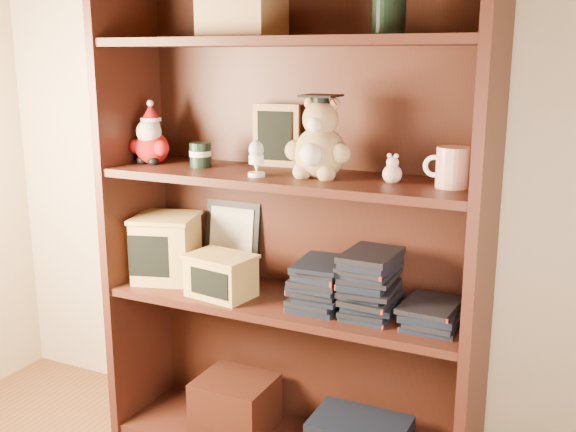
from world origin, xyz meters
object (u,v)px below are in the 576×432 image
(bookcase, at_px, (294,225))
(grad_teddy_bear, at_px, (319,145))
(teacher_mug, at_px, (451,167))
(treats_box, at_px, (166,247))

(bookcase, xyz_separation_m, grad_teddy_bear, (0.11, -0.06, 0.27))
(bookcase, relative_size, grad_teddy_bear, 6.47)
(grad_teddy_bear, relative_size, teacher_mug, 1.98)
(grad_teddy_bear, distance_m, teacher_mug, 0.39)
(bookcase, height_order, grad_teddy_bear, bookcase)
(bookcase, height_order, treats_box, bookcase)
(grad_teddy_bear, height_order, teacher_mug, grad_teddy_bear)
(bookcase, height_order, teacher_mug, bookcase)
(teacher_mug, bearing_deg, grad_teddy_bear, -178.89)
(bookcase, distance_m, grad_teddy_bear, 0.29)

